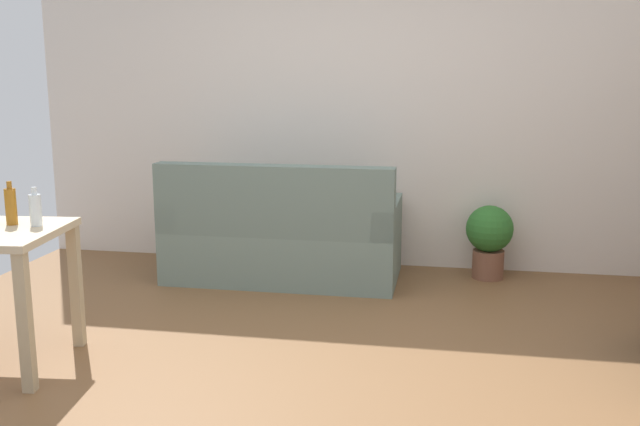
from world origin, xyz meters
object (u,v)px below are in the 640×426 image
(bottle_clear, at_px, (35,209))
(potted_plant, at_px, (489,236))
(bottle_amber, at_px, (11,206))
(couch, at_px, (282,240))

(bottle_clear, bearing_deg, potted_plant, 39.71)
(bottle_amber, relative_size, bottle_clear, 1.13)
(potted_plant, xyz_separation_m, bottle_amber, (-2.65, -2.07, 0.53))
(bottle_amber, bearing_deg, potted_plant, 38.02)
(bottle_amber, bearing_deg, couch, 58.24)
(bottle_amber, distance_m, bottle_clear, 0.15)
(couch, relative_size, potted_plant, 3.07)
(couch, height_order, potted_plant, couch)
(couch, bearing_deg, potted_plant, -168.67)
(potted_plant, xyz_separation_m, bottle_clear, (-2.50, -2.08, 0.52))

